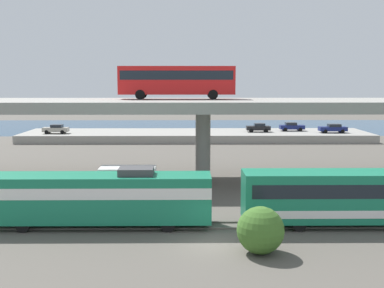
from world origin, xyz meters
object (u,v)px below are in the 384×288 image
service_truck_west (139,184)px  parked_car_0 (258,127)px  parked_car_2 (292,127)px  parked_car_1 (56,129)px  transit_bus_on_overpass (177,79)px  train_locomotive (87,196)px  parked_car_3 (333,128)px

service_truck_west → parked_car_0: (16.35, 43.90, 0.47)m
service_truck_west → parked_car_2: (22.41, 45.55, 0.47)m
parked_car_1 → parked_car_2: (40.11, 3.82, -0.00)m
transit_bus_on_overpass → parked_car_2: 40.07m
train_locomotive → service_truck_west: 7.34m
parked_car_1 → transit_bus_on_overpass: bearing=124.4°
train_locomotive → parked_car_3: train_locomotive is taller
parked_car_0 → parked_car_1: (-34.05, -2.18, 0.00)m
train_locomotive → parked_car_1: 50.64m
parked_car_1 → parked_car_3: bearing=-179.2°
service_truck_west → parked_car_1: (-17.70, 41.73, 0.47)m
parked_car_1 → train_locomotive: bearing=107.0°
parked_car_0 → parked_car_3: same height
transit_bus_on_overpass → parked_car_2: transit_bus_on_overpass is taller
service_truck_west → train_locomotive: bearing=-113.6°
train_locomotive → parked_car_1: train_locomotive is taller
parked_car_1 → parked_car_0: bearing=-176.3°
service_truck_west → parked_car_2: 50.77m
parked_car_3 → service_truck_west: bearing=55.9°
parked_car_0 → parked_car_1: 34.12m
transit_bus_on_overpass → parked_car_1: transit_bus_on_overpass is taller
service_truck_west → parked_car_2: bearing=63.8°
transit_bus_on_overpass → service_truck_west: 14.66m
parked_car_3 → transit_bus_on_overpass: bearing=50.2°
service_truck_west → transit_bus_on_overpass: bearing=75.4°
parked_car_2 → parked_car_1: bearing=-174.6°
service_truck_west → parked_car_2: size_ratio=1.61×
train_locomotive → parked_car_0: size_ratio=4.14×
parked_car_0 → parked_car_3: (12.38, -1.50, 0.00)m
train_locomotive → parked_car_2: (25.34, 52.26, -0.09)m
parked_car_0 → transit_bus_on_overpass: bearing=67.6°
parked_car_1 → parked_car_3: size_ratio=0.90×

